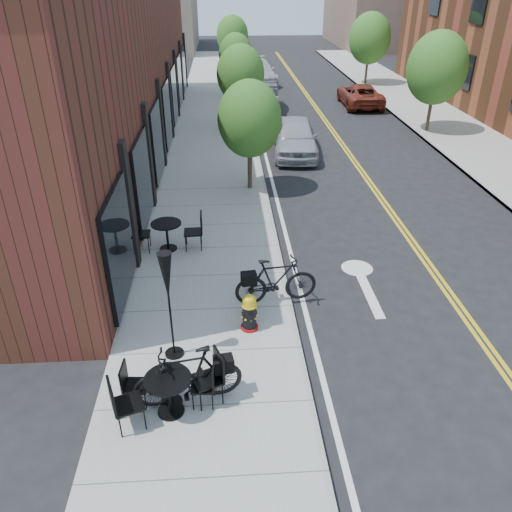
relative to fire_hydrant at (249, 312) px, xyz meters
name	(u,v)px	position (x,y,z in m)	size (l,w,h in m)	color
ground	(301,351)	(1.06, -0.72, -0.54)	(120.00, 120.00, 0.00)	black
sidewalk_near	(212,180)	(-0.94, 9.28, -0.48)	(4.00, 70.00, 0.12)	#9E9B93
building_near	(100,69)	(-5.44, 13.28, 2.96)	(5.00, 28.00, 7.00)	#4C2618
tree_near_a	(250,119)	(0.46, 8.28, 2.06)	(2.20, 2.20, 3.81)	#382B1E
tree_near_b	(241,74)	(0.46, 16.28, 2.17)	(2.30, 2.30, 3.98)	#382B1E
tree_near_c	(236,54)	(0.46, 24.28, 1.99)	(2.10, 2.10, 3.67)	#382B1E
tree_near_d	(232,35)	(0.46, 32.28, 2.25)	(2.40, 2.40, 4.11)	#382B1E
tree_far_b	(437,68)	(9.66, 15.28, 2.51)	(2.80, 2.80, 4.62)	#382B1E
tree_far_c	(370,38)	(9.66, 27.28, 2.51)	(2.80, 2.80, 4.62)	#382B1E
fire_hydrant	(249,312)	(0.00, 0.00, 0.00)	(0.44, 0.44, 0.89)	maroon
bicycle_left	(188,376)	(-1.21, -2.07, 0.17)	(0.56, 1.98, 1.19)	black
bicycle_right	(276,281)	(0.68, 0.98, 0.17)	(0.55, 1.96, 1.18)	black
bistro_set_a	(169,390)	(-1.54, -2.32, 0.10)	(1.96, 1.13, 1.04)	black
bistro_set_b	(170,385)	(-1.55, -2.10, 0.02)	(1.64, 0.75, 0.88)	black
bistro_set_c	(167,232)	(-2.11, 3.78, 0.11)	(1.97, 0.87, 1.06)	black
patio_umbrella	(167,284)	(-1.59, -0.76, 1.30)	(0.39, 0.39, 2.40)	black
parked_car_a	(295,137)	(2.66, 12.36, 0.23)	(1.82, 4.52, 1.54)	#A7A8AF
parked_car_b	(263,97)	(1.86, 20.27, 0.21)	(1.60, 4.60, 1.52)	black
parked_car_c	(258,72)	(2.12, 28.45, 0.25)	(2.23, 5.47, 1.59)	#B9B9BE
parked_car_far	(360,95)	(7.70, 21.11, 0.10)	(2.12, 4.60, 1.28)	maroon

